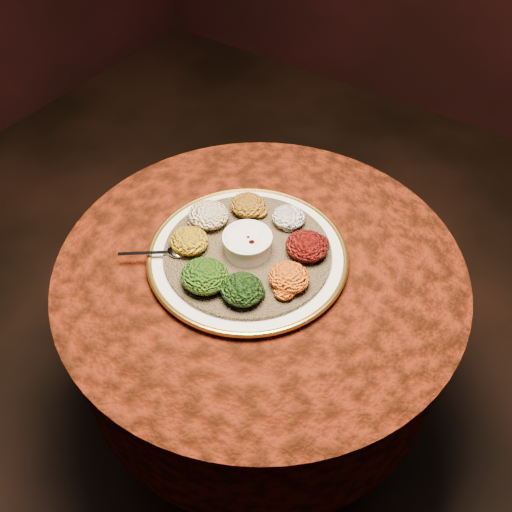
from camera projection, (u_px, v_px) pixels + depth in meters
The scene contains 13 objects.
table at pixel (260, 312), 1.46m from camera, with size 0.96×0.96×0.73m.
platter at pixel (248, 256), 1.33m from camera, with size 0.53×0.53×0.02m.
injera at pixel (248, 252), 1.32m from camera, with size 0.39×0.39×0.01m, color olive.
stew_bowl at pixel (247, 243), 1.30m from camera, with size 0.11×0.11×0.05m.
spoon at pixel (171, 252), 1.31m from camera, with size 0.13×0.10×0.01m.
portion_ayib at pixel (288, 217), 1.37m from camera, with size 0.08×0.08×0.04m, color silver.
portion_kitfo at pixel (307, 246), 1.30m from camera, with size 0.10×0.09×0.05m, color black.
portion_tikil at pixel (289, 277), 1.23m from camera, with size 0.09×0.09×0.04m, color #A1760D.
portion_gomen at pixel (242, 289), 1.21m from camera, with size 0.10×0.09×0.05m, color black.
portion_mixveg at pixel (205, 276), 1.23m from camera, with size 0.11×0.10×0.05m, color #933809.
portion_kik at pixel (189, 241), 1.31m from camera, with size 0.09×0.09×0.04m, color #BE8510.
portion_timatim at pixel (209, 215), 1.37m from camera, with size 0.10×0.09×0.05m, color maroon.
portion_shiro at pixel (248, 205), 1.39m from camera, with size 0.09×0.08×0.04m, color #9A5112.
Camera 1 is at (0.49, -0.74, 1.72)m, focal length 40.00 mm.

